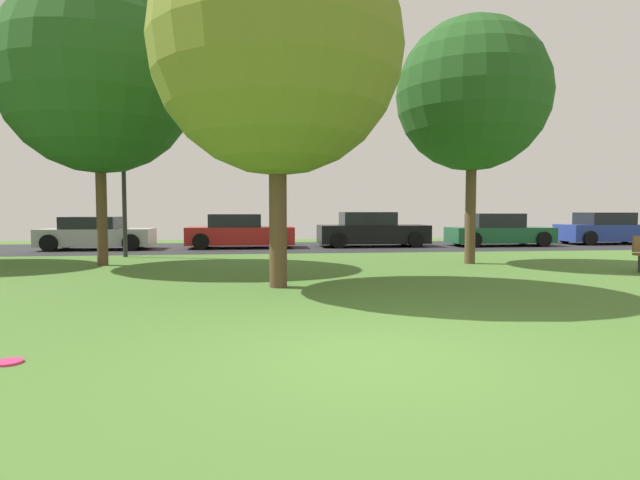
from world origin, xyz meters
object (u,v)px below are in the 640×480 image
oak_tree_right (98,77)px  street_lamp_post (124,188)px  parked_car_silver (96,234)px  parked_car_red (240,232)px  parked_car_black (371,231)px  parked_car_green (498,231)px  maple_tree_far (472,95)px  frisbee_disc (8,362)px  parked_car_blue (607,230)px  oak_tree_center (277,49)px

oak_tree_right → street_lamp_post: 3.91m
parked_car_silver → street_lamp_post: (1.92, -3.40, 1.65)m
parked_car_red → parked_car_black: size_ratio=0.94×
parked_car_green → street_lamp_post: street_lamp_post is taller
maple_tree_far → frisbee_disc: 13.10m
frisbee_disc → parked_car_black: (7.33, 15.81, 0.66)m
frisbee_disc → parked_car_blue: 24.46m
frisbee_disc → parked_car_red: parked_car_red is taller
parked_car_black → street_lamp_post: size_ratio=1.02×
oak_tree_right → street_lamp_post: size_ratio=1.73×
oak_tree_center → parked_car_red: 11.66m
oak_tree_center → oak_tree_right: 6.65m
parked_car_black → oak_tree_right: bearing=-145.1°
parked_car_silver → parked_car_blue: 22.14m
maple_tree_far → parked_car_silver: bearing=151.1°
oak_tree_center → maple_tree_far: bearing=34.3°
parked_car_black → parked_car_blue: (11.07, 0.30, -0.01)m
oak_tree_center → parked_car_blue: bearing=36.2°
oak_tree_center → parked_car_silver: oak_tree_center is taller
maple_tree_far → street_lamp_post: maple_tree_far is taller
oak_tree_center → parked_car_red: (-1.10, 10.89, -4.03)m
maple_tree_far → parked_car_black: maple_tree_far is taller
parked_car_red → street_lamp_post: bearing=-135.0°
maple_tree_far → parked_car_black: 8.36m
frisbee_disc → parked_car_silver: size_ratio=0.06×
frisbee_disc → parked_car_silver: 15.90m
parked_car_red → street_lamp_post: 5.35m
maple_tree_far → parked_car_blue: bearing=37.3°
parked_car_silver → parked_car_red: size_ratio=0.97×
parked_car_red → parked_car_black: (5.53, 0.16, 0.03)m
oak_tree_right → maple_tree_far: oak_tree_right is taller
parked_car_green → parked_car_blue: (5.54, 0.59, 0.02)m
parked_car_silver → parked_car_black: (11.06, 0.36, 0.07)m
oak_tree_center → parked_car_black: oak_tree_center is taller
oak_tree_center → parked_car_green: oak_tree_center is taller
parked_car_blue → parked_car_green: bearing=-173.9°
maple_tree_far → parked_car_green: size_ratio=1.59×
oak_tree_center → parked_car_silver: bearing=121.8°
maple_tree_far → street_lamp_post: size_ratio=1.55×
oak_tree_center → frisbee_disc: oak_tree_center is taller
oak_tree_center → parked_car_silver: (-6.63, 10.68, -4.06)m
frisbee_disc → parked_car_black: size_ratio=0.06×
oak_tree_right → frisbee_disc: 10.92m
oak_tree_center → street_lamp_post: bearing=122.9°
maple_tree_far → street_lamp_post: (-10.40, 3.39, -2.55)m
oak_tree_center → parked_car_silver: size_ratio=1.70×
parked_car_red → parked_car_blue: bearing=1.6°
parked_car_green → frisbee_disc: bearing=-129.6°
maple_tree_far → parked_car_silver: 14.68m
parked_car_green → parked_car_silver: bearing=-179.7°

